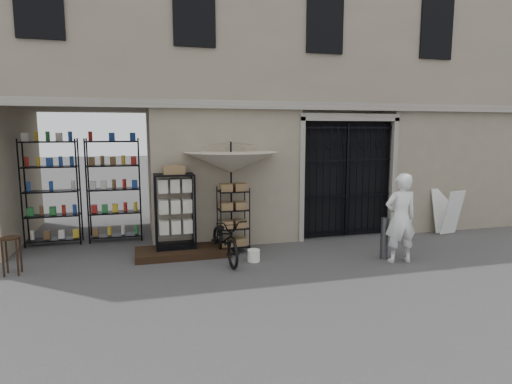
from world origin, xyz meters
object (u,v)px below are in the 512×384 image
object	(u,v)px
bicycle	(225,260)
wooden_stool	(12,255)
display_cabinet	(175,215)
white_bucket	(254,255)
shopkeeper	(398,262)
wire_rack	(233,220)
steel_bollard	(384,238)
easel_sign	(447,211)
market_umbrella	(231,157)

from	to	relation	value
bicycle	wooden_stool	bearing A→B (deg)	172.25
display_cabinet	white_bucket	size ratio (longest dim) A/B	6.83
display_cabinet	white_bucket	distance (m)	1.93
display_cabinet	shopkeeper	world-z (taller)	display_cabinet
wire_rack	bicycle	world-z (taller)	wire_rack
display_cabinet	wire_rack	distance (m)	1.27
display_cabinet	white_bucket	world-z (taller)	display_cabinet
wooden_stool	steel_bollard	size ratio (longest dim) A/B	0.83
wire_rack	wooden_stool	world-z (taller)	wire_rack
wooden_stool	display_cabinet	bearing A→B (deg)	9.93
shopkeeper	easel_sign	bearing A→B (deg)	-140.37
market_umbrella	shopkeeper	distance (m)	4.18
market_umbrella	wooden_stool	size ratio (longest dim) A/B	4.05
wire_rack	shopkeeper	world-z (taller)	wire_rack
bicycle	steel_bollard	distance (m)	3.37
display_cabinet	easel_sign	xyz separation A→B (m)	(6.98, 0.05, -0.28)
wire_rack	steel_bollard	bearing A→B (deg)	-43.31
wire_rack	market_umbrella	distance (m)	1.41
white_bucket	wire_rack	bearing A→B (deg)	107.51
wire_rack	steel_bollard	size ratio (longest dim) A/B	1.66
shopkeeper	easel_sign	size ratio (longest dim) A/B	1.60
white_bucket	wooden_stool	distance (m)	4.60
white_bucket	wooden_stool	xyz separation A→B (m)	(-4.58, 0.40, 0.26)
steel_bollard	easel_sign	distance (m)	3.16
market_umbrella	shopkeeper	bearing A→B (deg)	-29.72
bicycle	easel_sign	distance (m)	6.11
market_umbrella	bicycle	size ratio (longest dim) A/B	1.67
bicycle	steel_bollard	xyz separation A→B (m)	(3.26, -0.73, 0.44)
steel_bollard	bicycle	bearing A→B (deg)	167.29
bicycle	easel_sign	xyz separation A→B (m)	(6.03, 0.78, 0.59)
wooden_stool	easel_sign	size ratio (longest dim) A/B	0.63
white_bucket	easel_sign	xyz separation A→B (m)	(5.47, 0.98, 0.47)
easel_sign	display_cabinet	bearing A→B (deg)	169.23
wire_rack	easel_sign	distance (m)	5.73
market_umbrella	easel_sign	bearing A→B (deg)	0.05
white_bucket	market_umbrella	bearing A→B (deg)	104.75
steel_bollard	shopkeeper	bearing A→B (deg)	-57.97
market_umbrella	shopkeeper	world-z (taller)	market_umbrella
bicycle	steel_bollard	size ratio (longest dim) A/B	2.01
wire_rack	market_umbrella	bearing A→B (deg)	72.22
wire_rack	easel_sign	bearing A→B (deg)	-17.20
display_cabinet	easel_sign	size ratio (longest dim) A/B	1.53
market_umbrella	bicycle	bearing A→B (deg)	-111.03
market_umbrella	steel_bollard	world-z (taller)	market_umbrella
display_cabinet	steel_bollard	world-z (taller)	display_cabinet
easel_sign	white_bucket	bearing A→B (deg)	179.04
wire_rack	wooden_stool	bearing A→B (deg)	166.38
white_bucket	easel_sign	world-z (taller)	easel_sign
steel_bollard	shopkeeper	size ratio (longest dim) A/B	0.48
wooden_stool	shopkeeper	size ratio (longest dim) A/B	0.39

